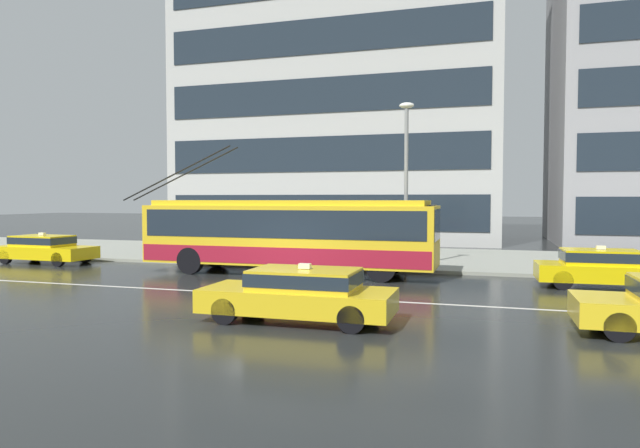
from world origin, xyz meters
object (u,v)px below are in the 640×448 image
(taxi_ahead_of_bus, at_px, (604,267))
(pedestrian_approaching_curb, at_px, (265,228))
(taxi_oncoming_near, at_px, (300,292))
(street_lamp, at_px, (406,170))
(pedestrian_walking_past, at_px, (308,241))
(trolleybus, at_px, (289,233))
(taxi_queued_behind_bus, at_px, (44,248))
(pedestrian_at_shelter, at_px, (356,239))

(taxi_ahead_of_bus, xyz_separation_m, pedestrian_approaching_curb, (-13.55, 3.71, 0.89))
(taxi_oncoming_near, xyz_separation_m, street_lamp, (1.03, 10.28, 3.39))
(taxi_ahead_of_bus, bearing_deg, pedestrian_walking_past, 167.19)
(pedestrian_approaching_curb, relative_size, pedestrian_walking_past, 1.10)
(trolleybus, bearing_deg, taxi_oncoming_near, -67.94)
(trolleybus, height_order, taxi_oncoming_near, trolleybus)
(trolleybus, distance_m, pedestrian_approaching_curb, 4.25)
(pedestrian_approaching_curb, xyz_separation_m, pedestrian_walking_past, (2.50, -1.20, -0.45))
(trolleybus, relative_size, pedestrian_walking_past, 7.64)
(pedestrian_approaching_curb, bearing_deg, trolleybus, -54.94)
(taxi_queued_behind_bus, bearing_deg, trolleybus, -0.75)
(taxi_ahead_of_bus, xyz_separation_m, pedestrian_walking_past, (-11.06, 2.51, 0.44))
(taxi_oncoming_near, xyz_separation_m, pedestrian_at_shelter, (-1.56, 12.39, 0.39))
(taxi_queued_behind_bus, relative_size, taxi_ahead_of_bus, 1.07)
(taxi_oncoming_near, distance_m, pedestrian_walking_past, 10.63)
(pedestrian_walking_past, bearing_deg, street_lamp, 1.76)
(pedestrian_approaching_curb, distance_m, pedestrian_walking_past, 2.80)
(taxi_queued_behind_bus, distance_m, street_lamp, 16.63)
(pedestrian_at_shelter, bearing_deg, taxi_queued_behind_bus, -162.09)
(pedestrian_at_shelter, bearing_deg, taxi_oncoming_near, -82.84)
(trolleybus, relative_size, taxi_ahead_of_bus, 2.97)
(pedestrian_at_shelter, height_order, pedestrian_walking_past, pedestrian_walking_past)
(taxi_queued_behind_bus, bearing_deg, taxi_oncoming_near, -28.00)
(taxi_ahead_of_bus, xyz_separation_m, pedestrian_at_shelter, (-9.48, 4.76, 0.39))
(taxi_queued_behind_bus, distance_m, pedestrian_approaching_curb, 10.06)
(trolleybus, bearing_deg, pedestrian_approaching_curb, 125.06)
(pedestrian_walking_past, bearing_deg, taxi_oncoming_near, -72.85)
(pedestrian_walking_past, bearing_deg, trolleybus, -91.38)
(trolleybus, distance_m, taxi_queued_behind_bus, 11.93)
(street_lamp, bearing_deg, trolleybus, -150.25)
(taxi_oncoming_near, relative_size, pedestrian_walking_past, 2.72)
(pedestrian_at_shelter, bearing_deg, taxi_ahead_of_bus, -26.64)
(street_lamp, bearing_deg, pedestrian_walking_past, -178.24)
(pedestrian_approaching_curb, bearing_deg, pedestrian_walking_past, -25.58)
(taxi_oncoming_near, relative_size, pedestrian_approaching_curb, 2.47)
(taxi_oncoming_near, height_order, street_lamp, street_lamp)
(taxi_queued_behind_bus, xyz_separation_m, pedestrian_at_shelter, (13.53, 4.37, 0.39))
(taxi_queued_behind_bus, height_order, taxi_ahead_of_bus, same)
(pedestrian_at_shelter, distance_m, pedestrian_walking_past, 2.74)
(taxi_oncoming_near, bearing_deg, taxi_queued_behind_bus, 152.00)
(taxi_ahead_of_bus, bearing_deg, street_lamp, 159.02)
(taxi_queued_behind_bus, distance_m, pedestrian_walking_past, 12.15)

